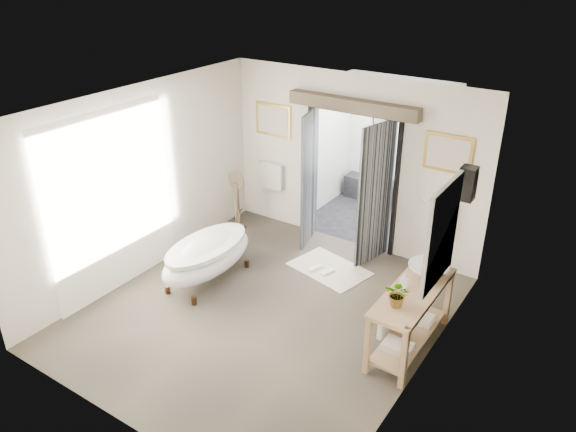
% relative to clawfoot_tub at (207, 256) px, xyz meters
% --- Properties ---
extents(ground_plane, '(5.00, 5.00, 0.00)m').
position_rel_clawfoot_tub_xyz_m(ground_plane, '(1.20, -0.20, -0.42)').
color(ground_plane, brown).
extents(room_shell, '(4.52, 5.02, 2.91)m').
position_rel_clawfoot_tub_xyz_m(room_shell, '(1.17, -0.32, 1.44)').
color(room_shell, silver).
rests_on(room_shell, ground_plane).
extents(shower_room, '(2.22, 2.01, 2.51)m').
position_rel_clawfoot_tub_xyz_m(shower_room, '(1.20, 3.79, 0.48)').
color(shower_room, black).
rests_on(shower_room, ground_plane).
extents(back_wall_dressing, '(3.82, 0.79, 2.52)m').
position_rel_clawfoot_tub_xyz_m(back_wall_dressing, '(1.20, 2.11, 1.14)').
color(back_wall_dressing, black).
rests_on(back_wall_dressing, ground_plane).
extents(clawfoot_tub, '(0.79, 1.77, 0.86)m').
position_rel_clawfoot_tub_xyz_m(clawfoot_tub, '(0.00, 0.00, 0.00)').
color(clawfoot_tub, '#3D2816').
rests_on(clawfoot_tub, ground_plane).
extents(vanity, '(0.57, 1.60, 0.85)m').
position_rel_clawfoot_tub_xyz_m(vanity, '(3.15, 0.18, 0.08)').
color(vanity, tan).
rests_on(vanity, ground_plane).
extents(pedestal_mirror, '(0.34, 0.22, 1.14)m').
position_rel_clawfoot_tub_xyz_m(pedestal_mirror, '(-0.67, 1.59, 0.07)').
color(pedestal_mirror, brown).
rests_on(pedestal_mirror, ground_plane).
extents(rug, '(1.35, 1.05, 0.01)m').
position_rel_clawfoot_tub_xyz_m(rug, '(1.40, 1.29, -0.41)').
color(rug, beige).
rests_on(rug, ground_plane).
extents(slippers, '(0.39, 0.26, 0.05)m').
position_rel_clawfoot_tub_xyz_m(slippers, '(1.34, 1.14, -0.38)').
color(slippers, white).
rests_on(slippers, rug).
extents(basin, '(0.67, 0.67, 0.18)m').
position_rel_clawfoot_tub_xyz_m(basin, '(3.20, 0.59, 0.52)').
color(basin, white).
rests_on(basin, vanity).
extents(plant, '(0.30, 0.27, 0.32)m').
position_rel_clawfoot_tub_xyz_m(plant, '(3.14, -0.22, 0.59)').
color(plant, gray).
rests_on(plant, vanity).
extents(soap_bottle_a, '(0.09, 0.10, 0.21)m').
position_rel_clawfoot_tub_xyz_m(soap_bottle_a, '(3.06, 0.17, 0.53)').
color(soap_bottle_a, gray).
rests_on(soap_bottle_a, vanity).
extents(soap_bottle_b, '(0.15, 0.15, 0.15)m').
position_rel_clawfoot_tub_xyz_m(soap_bottle_b, '(3.09, 0.91, 0.50)').
color(soap_bottle_b, gray).
rests_on(soap_bottle_b, vanity).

